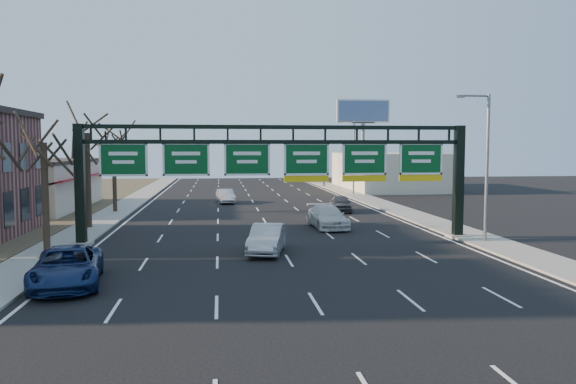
{
  "coord_description": "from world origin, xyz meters",
  "views": [
    {
      "loc": [
        -3.52,
        -26.28,
        5.82
      ],
      "look_at": [
        0.47,
        6.31,
        3.2
      ],
      "focal_mm": 35.0,
      "sensor_mm": 36.0,
      "label": 1
    }
  ],
  "objects": [
    {
      "name": "tree_gantry",
      "position": [
        -12.8,
        5.0,
        7.11
      ],
      "size": [
        3.6,
        3.6,
        8.48
      ],
      "color": "#2D2519",
      "rests_on": "sidewalk_left"
    },
    {
      "name": "car_blue_suv",
      "position": [
        -9.91,
        -2.09,
        0.81
      ],
      "size": [
        3.53,
        6.16,
        1.62
      ],
      "primitive_type": "imported",
      "rotation": [
        0.0,
        0.0,
        0.15
      ],
      "color": "navy",
      "rests_on": "ground"
    },
    {
      "name": "lane_markings",
      "position": [
        0.0,
        20.0,
        0.01
      ],
      "size": [
        21.6,
        120.0,
        0.01
      ],
      "primitive_type": "cube",
      "color": "white",
      "rests_on": "ground"
    },
    {
      "name": "sidewalk_left",
      "position": [
        -12.8,
        20.0,
        0.06
      ],
      "size": [
        3.0,
        120.0,
        0.12
      ],
      "primitive_type": "cube",
      "color": "gray",
      "rests_on": "ground"
    },
    {
      "name": "car_silver_sedan",
      "position": [
        -0.95,
        4.21,
        0.79
      ],
      "size": [
        2.67,
        5.02,
        1.57
      ],
      "primitive_type": "imported",
      "rotation": [
        0.0,
        0.0,
        -0.22
      ],
      "color": "#A7A8AC",
      "rests_on": "ground"
    },
    {
      "name": "streetlight_near",
      "position": [
        12.47,
        6.0,
        5.08
      ],
      "size": [
        2.15,
        0.22,
        9.0
      ],
      "color": "slate",
      "rests_on": "sidewalk_right"
    },
    {
      "name": "car_grey_far",
      "position": [
        7.33,
        23.3,
        0.76
      ],
      "size": [
        2.28,
        4.64,
        1.52
      ],
      "primitive_type": "imported",
      "rotation": [
        0.0,
        0.0,
        -0.11
      ],
      "color": "#3E4044",
      "rests_on": "ground"
    },
    {
      "name": "traffic_signal_mast",
      "position": [
        5.69,
        55.0,
        5.5
      ],
      "size": [
        10.16,
        0.54,
        7.0
      ],
      "color": "black",
      "rests_on": "ground"
    },
    {
      "name": "tree_mid",
      "position": [
        -12.8,
        15.0,
        7.85
      ],
      "size": [
        3.6,
        3.6,
        9.24
      ],
      "color": "#2D2519",
      "rests_on": "sidewalk_left"
    },
    {
      "name": "sign_gantry",
      "position": [
        0.16,
        8.0,
        4.63
      ],
      "size": [
        24.6,
        1.2,
        7.2
      ],
      "color": "black",
      "rests_on": "ground"
    },
    {
      "name": "billboard_right",
      "position": [
        15.0,
        44.98,
        9.06
      ],
      "size": [
        7.0,
        0.5,
        12.0
      ],
      "color": "slate",
      "rests_on": "ground"
    },
    {
      "name": "car_white_wagon",
      "position": [
        4.21,
        13.36,
        0.79
      ],
      "size": [
        2.57,
        5.6,
        1.59
      ],
      "primitive_type": "imported",
      "rotation": [
        0.0,
        0.0,
        0.06
      ],
      "color": "silver",
      "rests_on": "ground"
    },
    {
      "name": "ground",
      "position": [
        0.0,
        0.0,
        0.0
      ],
      "size": [
        160.0,
        160.0,
        0.0
      ],
      "primitive_type": "plane",
      "color": "black",
      "rests_on": "ground"
    },
    {
      "name": "cream_strip",
      "position": [
        -21.48,
        29.0,
        2.36
      ],
      "size": [
        10.9,
        18.4,
        4.7
      ],
      "color": "#B9AF99",
      "rests_on": "ground"
    },
    {
      "name": "streetlight_far",
      "position": [
        12.47,
        40.0,
        5.08
      ],
      "size": [
        2.15,
        0.22,
        9.0
      ],
      "color": "slate",
      "rests_on": "sidewalk_right"
    },
    {
      "name": "tree_far",
      "position": [
        -12.8,
        25.0,
        7.48
      ],
      "size": [
        3.6,
        3.6,
        8.86
      ],
      "color": "#2D2519",
      "rests_on": "sidewalk_left"
    },
    {
      "name": "car_silver_distant",
      "position": [
        -2.9,
        32.49,
        0.72
      ],
      "size": [
        2.12,
        4.52,
        1.43
      ],
      "primitive_type": "imported",
      "rotation": [
        0.0,
        0.0,
        0.14
      ],
      "color": "silver",
      "rests_on": "ground"
    },
    {
      "name": "sidewalk_right",
      "position": [
        12.8,
        20.0,
        0.06
      ],
      "size": [
        3.0,
        120.0,
        0.12
      ],
      "primitive_type": "cube",
      "color": "gray",
      "rests_on": "ground"
    },
    {
      "name": "building_right_distant",
      "position": [
        20.0,
        50.0,
        2.5
      ],
      "size": [
        12.0,
        20.0,
        5.0
      ],
      "primitive_type": "cube",
      "color": "#B9AF99",
      "rests_on": "ground"
    }
  ]
}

